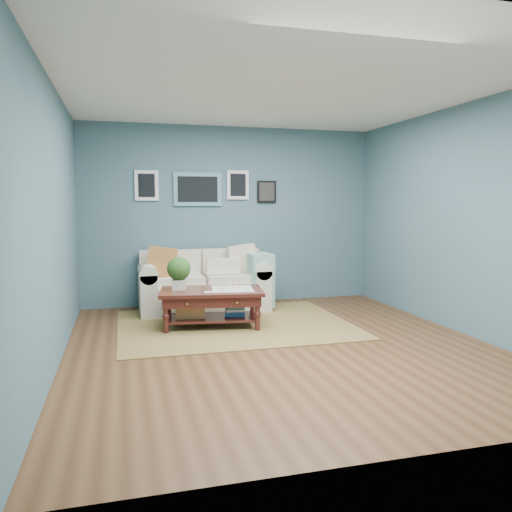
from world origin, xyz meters
name	(u,v)px	position (x,y,z in m)	size (l,w,h in m)	color
room_shell	(279,220)	(-0.01, 0.06, 1.36)	(5.00, 5.02, 2.70)	brown
area_rug	(234,324)	(-0.28, 1.04, 0.01)	(2.88, 2.31, 0.01)	brown
loveseat	(209,283)	(-0.44, 2.02, 0.39)	(1.87, 0.85, 0.96)	beige
coffee_table	(206,296)	(-0.65, 1.02, 0.39)	(1.35, 0.91, 0.88)	black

